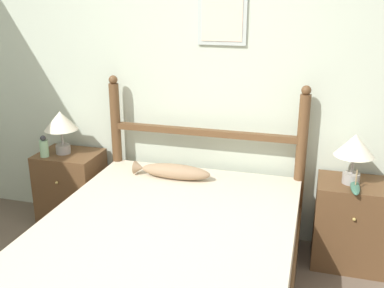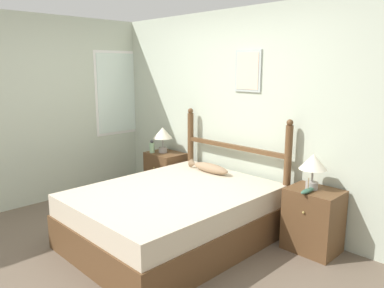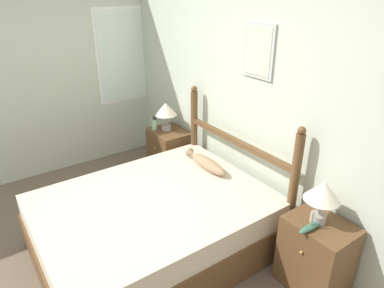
{
  "view_description": "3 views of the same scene",
  "coord_description": "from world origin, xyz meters",
  "px_view_note": "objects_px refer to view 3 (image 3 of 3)",
  "views": [
    {
      "loc": [
        0.92,
        -1.7,
        1.94
      ],
      "look_at": [
        0.13,
        1.11,
        0.96
      ],
      "focal_mm": 42.0,
      "sensor_mm": 36.0,
      "label": 1
    },
    {
      "loc": [
        2.93,
        -1.93,
        1.86
      ],
      "look_at": [
        0.01,
        0.95,
        1.01
      ],
      "focal_mm": 35.0,
      "sensor_mm": 36.0,
      "label": 2
    },
    {
      "loc": [
        2.44,
        -0.62,
        2.35
      ],
      "look_at": [
        0.08,
        1.04,
        1.01
      ],
      "focal_mm": 32.0,
      "sensor_mm": 36.0,
      "label": 3
    }
  ],
  "objects_px": {
    "model_boat": "(311,227)",
    "nightstand_right": "(316,255)",
    "bed": "(154,225)",
    "fish_pillow": "(207,163)",
    "table_lamp_right": "(323,193)",
    "nightstand_left": "(169,153)",
    "bottle": "(154,124)",
    "table_lamp_left": "(166,111)"
  },
  "relations": [
    {
      "from": "model_boat",
      "to": "nightstand_right",
      "type": "bearing_deg",
      "value": 85.09
    },
    {
      "from": "bed",
      "to": "fish_pillow",
      "type": "height_order",
      "value": "fish_pillow"
    },
    {
      "from": "bed",
      "to": "table_lamp_right",
      "type": "relative_size",
      "value": 5.68
    },
    {
      "from": "nightstand_right",
      "to": "fish_pillow",
      "type": "distance_m",
      "value": 1.38
    },
    {
      "from": "nightstand_left",
      "to": "model_boat",
      "type": "bearing_deg",
      "value": -3.21
    },
    {
      "from": "nightstand_right",
      "to": "model_boat",
      "type": "height_order",
      "value": "model_boat"
    },
    {
      "from": "nightstand_left",
      "to": "bottle",
      "type": "bearing_deg",
      "value": -139.23
    },
    {
      "from": "bed",
      "to": "bottle",
      "type": "relative_size",
      "value": 11.32
    },
    {
      "from": "bed",
      "to": "nightstand_right",
      "type": "bearing_deg",
      "value": 37.21
    },
    {
      "from": "nightstand_right",
      "to": "fish_pillow",
      "type": "bearing_deg",
      "value": -174.66
    },
    {
      "from": "nightstand_right",
      "to": "model_boat",
      "type": "relative_size",
      "value": 2.55
    },
    {
      "from": "model_boat",
      "to": "table_lamp_left",
      "type": "bearing_deg",
      "value": 177.06
    },
    {
      "from": "table_lamp_right",
      "to": "fish_pillow",
      "type": "distance_m",
      "value": 1.34
    },
    {
      "from": "bottle",
      "to": "fish_pillow",
      "type": "height_order",
      "value": "bottle"
    },
    {
      "from": "table_lamp_right",
      "to": "nightstand_right",
      "type": "bearing_deg",
      "value": 18.34
    },
    {
      "from": "model_boat",
      "to": "fish_pillow",
      "type": "height_order",
      "value": "model_boat"
    },
    {
      "from": "bottle",
      "to": "model_boat",
      "type": "bearing_deg",
      "value": -0.1
    },
    {
      "from": "table_lamp_right",
      "to": "table_lamp_left",
      "type": "bearing_deg",
      "value": 179.93
    },
    {
      "from": "model_boat",
      "to": "fish_pillow",
      "type": "distance_m",
      "value": 1.33
    },
    {
      "from": "bed",
      "to": "nightstand_right",
      "type": "xyz_separation_m",
      "value": [
        1.16,
        0.88,
        0.04
      ]
    },
    {
      "from": "table_lamp_right",
      "to": "bottle",
      "type": "relative_size",
      "value": 1.99
    },
    {
      "from": "table_lamp_right",
      "to": "bottle",
      "type": "xyz_separation_m",
      "value": [
        -2.42,
        -0.11,
        -0.18
      ]
    },
    {
      "from": "bottle",
      "to": "nightstand_right",
      "type": "bearing_deg",
      "value": 2.91
    },
    {
      "from": "nightstand_right",
      "to": "bottle",
      "type": "height_order",
      "value": "bottle"
    },
    {
      "from": "nightstand_left",
      "to": "table_lamp_left",
      "type": "bearing_deg",
      "value": -167.77
    },
    {
      "from": "table_lamp_left",
      "to": "table_lamp_right",
      "type": "distance_m",
      "value": 2.32
    },
    {
      "from": "bottle",
      "to": "bed",
      "type": "bearing_deg",
      "value": -30.07
    },
    {
      "from": "table_lamp_left",
      "to": "table_lamp_right",
      "type": "bearing_deg",
      "value": -0.07
    },
    {
      "from": "fish_pillow",
      "to": "bed",
      "type": "bearing_deg",
      "value": -76.36
    },
    {
      "from": "nightstand_left",
      "to": "bottle",
      "type": "relative_size",
      "value": 3.55
    },
    {
      "from": "bed",
      "to": "fish_pillow",
      "type": "xyz_separation_m",
      "value": [
        -0.18,
        0.75,
        0.35
      ]
    },
    {
      "from": "nightstand_left",
      "to": "fish_pillow",
      "type": "relative_size",
      "value": 1.07
    },
    {
      "from": "nightstand_left",
      "to": "table_lamp_right",
      "type": "height_order",
      "value": "table_lamp_right"
    },
    {
      "from": "nightstand_left",
      "to": "model_boat",
      "type": "distance_m",
      "value": 2.33
    },
    {
      "from": "bed",
      "to": "table_lamp_left",
      "type": "bearing_deg",
      "value": 144.0
    },
    {
      "from": "table_lamp_left",
      "to": "table_lamp_right",
      "type": "xyz_separation_m",
      "value": [
        2.32,
        -0.0,
        0.0
      ]
    },
    {
      "from": "nightstand_left",
      "to": "nightstand_right",
      "type": "relative_size",
      "value": 1.0
    },
    {
      "from": "bottle",
      "to": "model_boat",
      "type": "relative_size",
      "value": 0.72
    },
    {
      "from": "bed",
      "to": "nightstand_right",
      "type": "distance_m",
      "value": 1.45
    },
    {
      "from": "nightstand_right",
      "to": "bottle",
      "type": "xyz_separation_m",
      "value": [
        -2.46,
        -0.12,
        0.41
      ]
    },
    {
      "from": "bottle",
      "to": "fish_pillow",
      "type": "xyz_separation_m",
      "value": [
        1.12,
        -0.0,
        -0.09
      ]
    },
    {
      "from": "nightstand_left",
      "to": "nightstand_right",
      "type": "bearing_deg",
      "value": 0.0
    }
  ]
}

